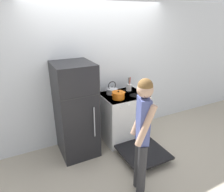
% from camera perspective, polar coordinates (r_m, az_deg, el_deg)
% --- Properties ---
extents(ground_plane, '(14.00, 14.00, 0.00)m').
position_cam_1_polar(ground_plane, '(4.23, -2.87, -10.42)').
color(ground_plane, '#B2A893').
extents(wall_back, '(10.00, 0.06, 2.55)m').
position_cam_1_polar(wall_back, '(3.74, -3.43, 6.60)').
color(wall_back, silver).
rests_on(wall_back, ground_plane).
extents(refrigerator, '(0.61, 0.70, 1.60)m').
position_cam_1_polar(refrigerator, '(3.38, -10.34, -4.03)').
color(refrigerator, black).
rests_on(refrigerator, ground_plane).
extents(stove_range, '(0.79, 1.40, 0.92)m').
position_cam_1_polar(stove_range, '(3.83, 3.42, -6.21)').
color(stove_range, white).
rests_on(stove_range, ground_plane).
extents(dutch_oven_pot, '(0.27, 0.23, 0.15)m').
position_cam_1_polar(dutch_oven_pot, '(3.46, 1.83, 0.20)').
color(dutch_oven_pot, orange).
rests_on(dutch_oven_pot, stove_range).
extents(tea_kettle, '(0.26, 0.21, 0.24)m').
position_cam_1_polar(tea_kettle, '(3.68, 0.04, 1.66)').
color(tea_kettle, silver).
rests_on(tea_kettle, stove_range).
extents(utensil_jar, '(0.10, 0.10, 0.27)m').
position_cam_1_polar(utensil_jar, '(3.85, 4.82, 2.61)').
color(utensil_jar, silver).
rests_on(utensil_jar, stove_range).
extents(person, '(0.33, 0.39, 1.62)m').
position_cam_1_polar(person, '(2.52, 8.64, -10.34)').
color(person, '#2D2D30').
rests_on(person, ground_plane).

